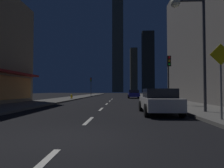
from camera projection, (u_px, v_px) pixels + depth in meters
ground_plane at (114, 98)px, 37.10m from camera, size 78.00×136.00×0.10m
sidewalk_right at (150, 97)px, 36.77m from camera, size 4.00×76.00×0.15m
sidewalk_left at (79, 97)px, 37.45m from camera, size 4.00×76.00×0.15m
lane_marking_center at (104, 106)px, 16.14m from camera, size 0.16×28.20×0.01m
skyscraper_distant_tall at (118, 43)px, 147.47m from camera, size 8.54×6.20×76.45m
skyscraper_distant_mid at (134, 70)px, 160.64m from camera, size 5.85×8.41×37.18m
skyscraper_distant_short at (148, 62)px, 129.49m from camera, size 8.09×6.10×41.82m
skyscraper_distant_slender at (174, 58)px, 133.29m from camera, size 7.46×5.40×48.22m
car_parked_near at (159, 101)px, 10.85m from camera, size 1.98×4.24×1.45m
car_parked_far at (134, 94)px, 32.75m from camera, size 1.98×4.24×1.45m
fire_hydrant_far_left at (72, 97)px, 27.87m from camera, size 0.42×0.30×0.65m
traffic_light_near_right at (169, 69)px, 16.09m from camera, size 0.32×0.48×4.20m
traffic_light_far_left at (91, 82)px, 43.25m from camera, size 0.32×0.48×4.20m
street_lamp_right at (189, 26)px, 10.88m from camera, size 1.96×0.56×6.58m
pedestrian_crossing_sign at (221, 74)px, 7.86m from camera, size 0.91×0.08×3.15m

